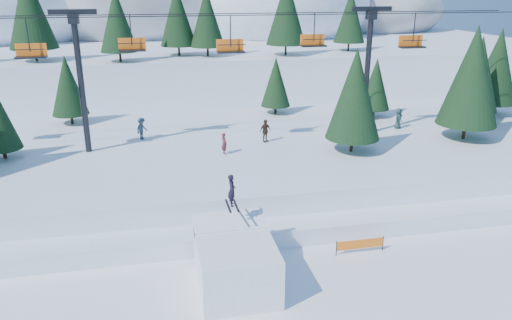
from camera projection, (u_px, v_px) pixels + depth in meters
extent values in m
plane|color=white|center=(254.00, 307.00, 23.51)|extent=(160.00, 160.00, 0.00)
cube|color=white|center=(209.00, 159.00, 39.71)|extent=(70.00, 22.00, 2.50)
cube|color=white|center=(228.00, 222.00, 30.71)|extent=(70.00, 6.00, 1.10)
cube|color=white|center=(174.00, 55.00, 85.27)|extent=(110.00, 60.00, 6.00)
ellipsoid|color=white|center=(274.00, 2.00, 87.79)|extent=(34.00, 30.60, 19.72)
ellipsoid|color=#605B59|center=(366.00, 7.00, 97.63)|extent=(30.00, 27.00, 15.00)
cylinder|color=black|center=(120.00, 57.00, 56.99)|extent=(0.26, 0.26, 1.13)
cone|color=#183619|center=(117.00, 20.00, 55.65)|extent=(4.21, 4.21, 6.96)
cylinder|color=black|center=(208.00, 51.00, 61.41)|extent=(0.26, 0.26, 1.14)
cone|color=#183619|center=(207.00, 17.00, 60.05)|extent=(4.25, 4.25, 7.02)
cylinder|color=black|center=(286.00, 50.00, 62.22)|extent=(0.26, 0.26, 1.32)
cone|color=#183619|center=(286.00, 10.00, 60.66)|extent=(4.90, 4.90, 8.10)
cylinder|color=black|center=(36.00, 55.00, 57.27)|extent=(0.26, 0.26, 1.43)
cone|color=#183619|center=(29.00, 8.00, 55.56)|extent=(5.33, 5.33, 8.81)
cylinder|color=black|center=(348.00, 46.00, 66.42)|extent=(0.26, 0.26, 1.10)
cone|color=#183619|center=(350.00, 16.00, 65.11)|extent=(4.09, 4.09, 6.76)
cylinder|color=black|center=(179.00, 51.00, 62.01)|extent=(0.26, 0.26, 1.19)
cone|color=#183619|center=(177.00, 15.00, 60.60)|extent=(4.42, 4.42, 7.31)
cube|color=white|center=(236.00, 266.00, 24.61)|extent=(3.75, 4.63, 2.53)
cube|color=white|center=(229.00, 224.00, 26.00)|extent=(3.75, 1.62, 0.90)
imported|color=black|center=(232.00, 190.00, 24.98)|extent=(0.42, 0.62, 1.66)
cube|color=black|center=(228.00, 206.00, 25.22)|extent=(0.11, 1.65, 0.03)
cube|color=black|center=(236.00, 205.00, 25.30)|extent=(0.11, 1.65, 0.03)
cylinder|color=black|center=(81.00, 85.00, 35.88)|extent=(0.44, 0.44, 10.00)
cube|color=black|center=(73.00, 12.00, 34.19)|extent=(3.20, 0.35, 0.35)
cube|color=black|center=(73.00, 19.00, 34.34)|extent=(0.70, 0.70, 0.70)
cylinder|color=black|center=(367.00, 75.00, 40.14)|extent=(0.44, 0.44, 10.00)
cube|color=black|center=(372.00, 9.00, 38.44)|extent=(3.20, 0.35, 0.35)
cube|color=black|center=(371.00, 15.00, 38.59)|extent=(0.70, 0.70, 0.70)
cylinder|color=black|center=(234.00, 15.00, 35.31)|extent=(46.00, 0.06, 0.06)
cylinder|color=black|center=(229.00, 14.00, 37.52)|extent=(46.00, 0.06, 0.06)
cylinder|color=black|center=(28.00, 35.00, 33.00)|extent=(0.08, 0.08, 2.20)
cube|color=black|center=(31.00, 57.00, 33.48)|extent=(2.00, 0.75, 0.12)
cube|color=orange|center=(31.00, 50.00, 33.68)|extent=(2.00, 0.10, 0.85)
cylinder|color=black|center=(29.00, 50.00, 32.97)|extent=(2.00, 0.06, 0.06)
cylinder|color=black|center=(131.00, 30.00, 36.48)|extent=(0.08, 0.08, 2.20)
cube|color=black|center=(132.00, 50.00, 36.96)|extent=(2.00, 0.75, 0.12)
cube|color=orange|center=(132.00, 44.00, 37.17)|extent=(2.00, 0.10, 0.85)
cylinder|color=black|center=(132.00, 43.00, 36.46)|extent=(2.00, 0.06, 0.06)
cylinder|color=black|center=(231.00, 31.00, 35.62)|extent=(0.08, 0.08, 2.20)
cube|color=black|center=(231.00, 52.00, 36.11)|extent=(2.00, 0.75, 0.12)
cube|color=orange|center=(230.00, 45.00, 36.31)|extent=(2.00, 0.10, 0.85)
cylinder|color=black|center=(232.00, 45.00, 35.60)|extent=(2.00, 0.06, 0.06)
cylinder|color=black|center=(314.00, 27.00, 39.20)|extent=(0.08, 0.08, 2.20)
cube|color=black|center=(314.00, 46.00, 39.69)|extent=(2.00, 0.75, 0.12)
cube|color=orange|center=(312.00, 40.00, 39.89)|extent=(2.00, 0.10, 0.85)
cylinder|color=black|center=(315.00, 39.00, 39.18)|extent=(2.00, 0.06, 0.06)
cylinder|color=black|center=(414.00, 28.00, 38.40)|extent=(0.08, 0.08, 2.20)
cube|color=black|center=(412.00, 47.00, 38.88)|extent=(2.00, 0.75, 0.12)
cube|color=orange|center=(410.00, 41.00, 39.08)|extent=(2.00, 0.10, 0.85)
cylinder|color=black|center=(415.00, 40.00, 38.37)|extent=(2.00, 0.06, 0.06)
cylinder|color=black|center=(464.00, 131.00, 40.39)|extent=(0.26, 0.26, 1.26)
cone|color=#183619|center=(472.00, 76.00, 38.88)|extent=(4.69, 4.69, 7.76)
cylinder|color=black|center=(472.00, 116.00, 45.47)|extent=(0.26, 0.26, 1.08)
cone|color=#183619|center=(478.00, 74.00, 44.19)|extent=(4.00, 4.00, 6.62)
cylinder|color=black|center=(490.00, 108.00, 48.15)|extent=(0.26, 0.26, 1.14)
cone|color=#183619|center=(497.00, 66.00, 46.80)|extent=(4.22, 4.22, 6.99)
cylinder|color=black|center=(373.00, 113.00, 47.29)|extent=(0.26, 0.26, 0.77)
cone|color=#183619|center=(376.00, 84.00, 46.38)|extent=(2.86, 2.86, 4.73)
cylinder|color=black|center=(72.00, 119.00, 44.93)|extent=(0.26, 0.26, 0.86)
cone|color=#183619|center=(68.00, 85.00, 43.91)|extent=(3.18, 3.18, 5.27)
cylinder|color=black|center=(275.00, 109.00, 48.47)|extent=(0.26, 0.26, 0.76)
cone|color=#183619|center=(276.00, 82.00, 47.57)|extent=(2.83, 2.83, 4.68)
cylinder|color=black|center=(5.00, 153.00, 35.97)|extent=(0.26, 0.26, 0.72)
cylinder|color=black|center=(351.00, 144.00, 37.37)|extent=(0.26, 0.26, 1.08)
cone|color=#183619|center=(355.00, 94.00, 36.09)|extent=(4.01, 4.01, 6.63)
imported|color=#223C39|center=(398.00, 118.00, 43.23)|extent=(1.05, 0.99, 1.81)
imported|color=#2A404F|center=(142.00, 129.00, 40.19)|extent=(1.21, 1.32, 1.78)
imported|color=#412B1F|center=(265.00, 131.00, 39.49)|extent=(1.17, 0.90, 1.84)
imported|color=#531E24|center=(224.00, 143.00, 36.72)|extent=(0.56, 0.68, 1.61)
cylinder|color=black|center=(336.00, 248.00, 27.86)|extent=(0.06, 0.06, 0.90)
cylinder|color=black|center=(383.00, 243.00, 28.41)|extent=(0.06, 0.06, 0.90)
cube|color=orange|center=(360.00, 244.00, 28.10)|extent=(2.80, 0.05, 0.55)
cylinder|color=black|center=(399.00, 214.00, 31.99)|extent=(0.06, 0.06, 0.90)
cylinder|color=black|center=(444.00, 215.00, 31.80)|extent=(0.06, 0.06, 0.90)
cube|color=orange|center=(421.00, 213.00, 31.86)|extent=(2.70, 0.81, 0.55)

